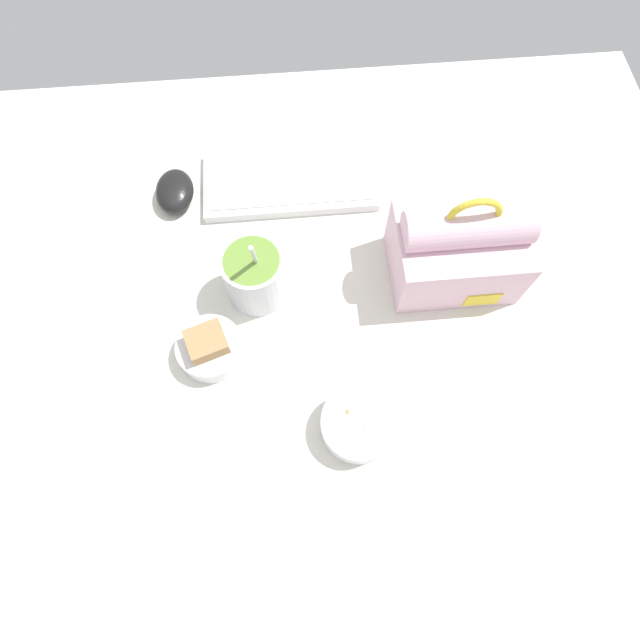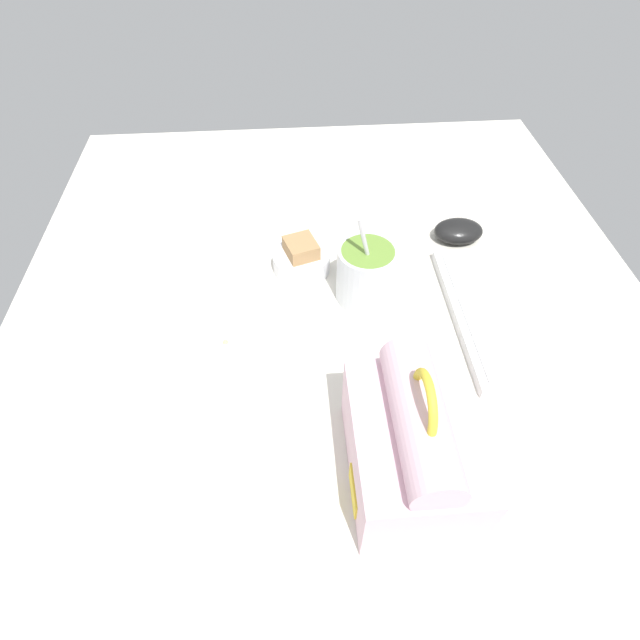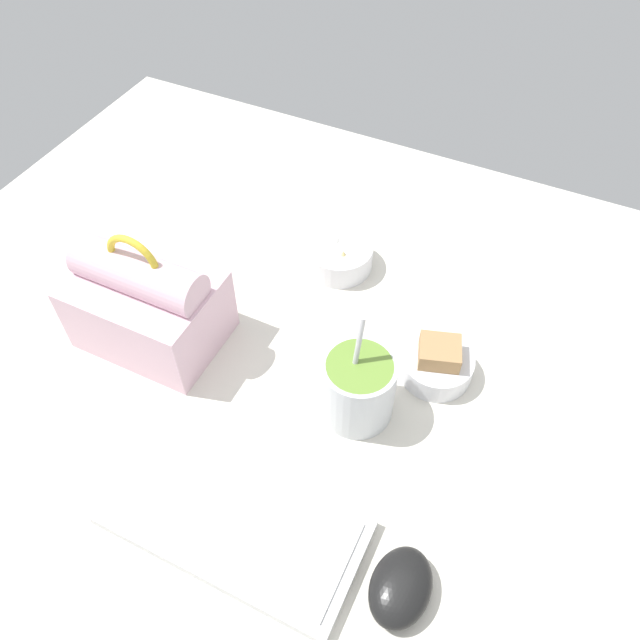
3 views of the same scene
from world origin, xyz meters
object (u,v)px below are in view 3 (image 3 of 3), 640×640
object	(u,v)px
bento_bowl_sandwich	(437,363)
keyboard	(234,521)
soup_cup	(358,387)
computer_mouse	(401,587)
lunch_bag	(147,303)
bento_bowl_snacks	(339,256)

from	to	relation	value
bento_bowl_sandwich	keyboard	bearing A→B (deg)	65.60
keyboard	bento_bowl_sandwich	xyz separation A→B (cm)	(-14.40, -31.74, 1.34)
soup_cup	computer_mouse	world-z (taller)	soup_cup
soup_cup	computer_mouse	size ratio (longest dim) A/B	1.81
lunch_bag	soup_cup	bearing A→B (deg)	-178.15
soup_cup	bento_bowl_snacks	xyz separation A→B (cm)	(13.72, -24.15, -2.99)
keyboard	soup_cup	xyz separation A→B (cm)	(-6.67, -21.34, 4.28)
lunch_bag	soup_cup	world-z (taller)	lunch_bag
soup_cup	bento_bowl_sandwich	distance (cm)	13.29
lunch_bag	soup_cup	size ratio (longest dim) A/B	1.19
lunch_bag	bento_bowl_sandwich	bearing A→B (deg)	-164.04
keyboard	bento_bowl_snacks	xyz separation A→B (cm)	(7.05, -45.48, 1.29)
computer_mouse	bento_bowl_sandwich	bearing A→B (deg)	-78.33
bento_bowl_sandwich	computer_mouse	world-z (taller)	bento_bowl_sandwich
keyboard	computer_mouse	xyz separation A→B (cm)	(-20.69, -1.29, 0.95)
lunch_bag	bento_bowl_sandwich	world-z (taller)	lunch_bag
bento_bowl_snacks	computer_mouse	distance (cm)	52.18
lunch_bag	bento_bowl_snacks	world-z (taller)	lunch_bag
lunch_bag	bento_bowl_sandwich	size ratio (longest dim) A/B	1.96
keyboard	lunch_bag	size ratio (longest dim) A/B	1.55
bento_bowl_snacks	computer_mouse	size ratio (longest dim) A/B	1.17
soup_cup	bento_bowl_snacks	bearing A→B (deg)	-60.39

